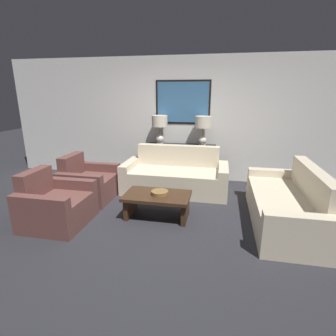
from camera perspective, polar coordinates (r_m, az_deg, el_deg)
The scene contains 11 objects.
ground_plane at distance 4.00m, azimuth -2.08°, elevation -12.28°, with size 20.00×20.00×0.00m, color #28282D.
back_wall at distance 5.87m, azimuth 3.26°, elevation 10.50°, with size 8.14×0.12×2.65m.
console_table at distance 5.78m, azimuth 2.73°, elevation 1.10°, with size 1.49×0.37×0.81m.
table_lamp_left at distance 5.71m, azimuth -1.81°, elevation 9.46°, with size 0.34×0.34×0.62m.
table_lamp_right at distance 5.57m, azimuth 7.62°, elevation 9.16°, with size 0.34×0.34×0.62m.
couch_by_back_wall at distance 5.19m, azimuth 1.61°, elevation -1.95°, with size 2.03×0.89×0.87m.
couch_by_side at distance 4.30m, azimuth 24.49°, elevation -7.42°, with size 0.89×2.03×0.87m.
coffee_table at distance 4.13m, azimuth -2.35°, elevation -7.11°, with size 1.02×0.60×0.38m.
decorative_bowl at distance 4.07m, azimuth -1.84°, elevation -5.39°, with size 0.27×0.27×0.06m.
armchair_near_back_wall at distance 5.06m, azimuth -16.97°, elevation -3.29°, with size 0.85×0.90×0.81m.
armchair_near_camera at distance 4.28m, azimuth -23.25°, elevation -7.55°, with size 0.85×0.90×0.81m.
Camera 1 is at (0.84, -3.42, 1.91)m, focal length 28.00 mm.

